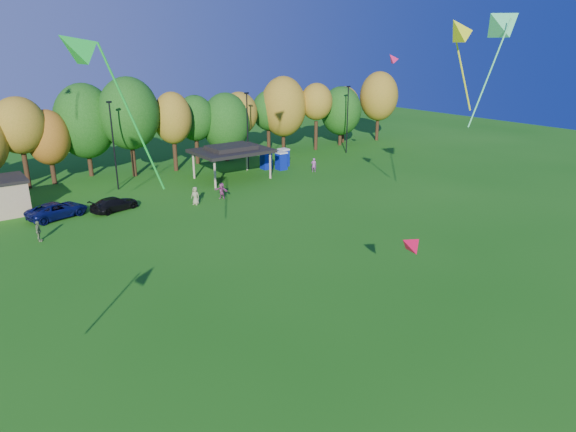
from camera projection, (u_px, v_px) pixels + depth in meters
ground at (384, 402)px, 21.94m from camera, size 160.00×160.00×0.00m
tree_line at (67, 129)px, 54.34m from camera, size 93.57×10.55×11.15m
lamp_posts at (113, 143)px, 52.13m from camera, size 64.50×0.25×9.09m
pavilion at (231, 150)px, 57.05m from camera, size 8.20×6.20×3.77m
porta_potties at (277, 159)px, 62.45m from camera, size 3.75×2.53×2.18m
car_c at (57, 210)px, 44.80m from camera, size 5.52×3.55×1.42m
car_d at (114, 204)px, 46.72m from camera, size 4.73×2.87×1.28m
far_person_1 at (222, 191)px, 50.31m from camera, size 1.13×1.54×1.61m
far_person_2 at (314, 165)px, 60.66m from camera, size 0.73×0.69×1.67m
far_person_3 at (195, 196)px, 48.43m from camera, size 0.91×1.01×1.73m
far_person_4 at (38, 231)px, 39.41m from camera, size 0.75×1.05×1.66m
kite_0 at (75, 48)px, 20.47m from camera, size 4.38×1.63×7.46m
kite_1 at (408, 244)px, 24.63m from camera, size 1.43×1.18×1.30m
kite_9 at (392, 58)px, 47.15m from camera, size 1.54×1.44×1.21m
kite_12 at (458, 30)px, 28.28m from camera, size 3.38×1.92×5.53m
kite_14 at (507, 22)px, 32.72m from camera, size 4.92×2.85×7.93m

